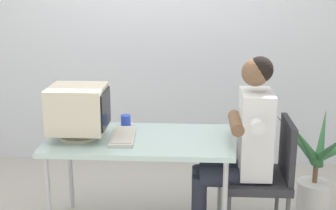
# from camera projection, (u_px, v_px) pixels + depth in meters

# --- Properties ---
(wall_back) EXTENTS (8.00, 0.10, 3.00)m
(wall_back) POSITION_uv_depth(u_px,v_px,m) (186.00, 14.00, 4.52)
(wall_back) COLOR silver
(wall_back) RESTS_ON ground_plane
(desk) EXTENTS (1.33, 0.71, 0.73)m
(desk) POSITION_uv_depth(u_px,v_px,m) (140.00, 145.00, 3.41)
(desk) COLOR #B7B7BC
(desk) RESTS_ON ground_plane
(crt_monitor) EXTENTS (0.40, 0.36, 0.38)m
(crt_monitor) POSITION_uv_depth(u_px,v_px,m) (78.00, 109.00, 3.34)
(crt_monitor) COLOR beige
(crt_monitor) RESTS_ON desk
(keyboard) EXTENTS (0.19, 0.43, 0.03)m
(keyboard) POSITION_uv_depth(u_px,v_px,m) (123.00, 136.00, 3.38)
(keyboard) COLOR silver
(keyboard) RESTS_ON desk
(office_chair) EXTENTS (0.47, 0.47, 0.87)m
(office_chair) POSITION_uv_depth(u_px,v_px,m) (266.00, 171.00, 3.40)
(office_chair) COLOR #4C4C51
(office_chair) RESTS_ON ground_plane
(person_seated) EXTENTS (0.68, 0.56, 1.33)m
(person_seated) POSITION_uv_depth(u_px,v_px,m) (241.00, 142.00, 3.35)
(person_seated) COLOR silver
(person_seated) RESTS_ON ground_plane
(potted_plant) EXTENTS (0.78, 0.76, 0.86)m
(potted_plant) POSITION_uv_depth(u_px,v_px,m) (316.00, 172.00, 3.70)
(potted_plant) COLOR silver
(potted_plant) RESTS_ON ground_plane
(desk_mug) EXTENTS (0.08, 0.09, 0.09)m
(desk_mug) POSITION_uv_depth(u_px,v_px,m) (126.00, 121.00, 3.64)
(desk_mug) COLOR blue
(desk_mug) RESTS_ON desk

